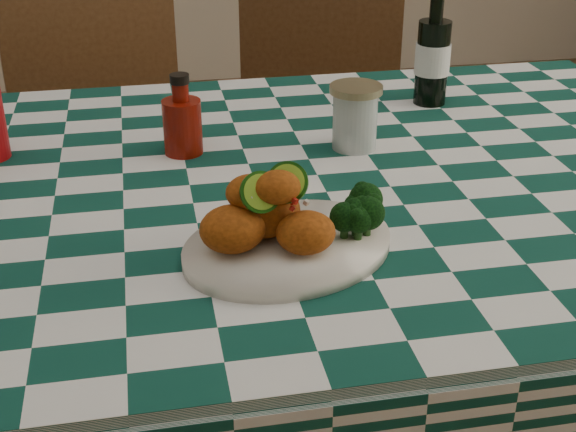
{
  "coord_description": "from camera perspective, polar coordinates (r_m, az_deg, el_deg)",
  "views": [
    {
      "loc": [
        -0.17,
        -1.14,
        1.32
      ],
      "look_at": [
        0.01,
        -0.24,
        0.84
      ],
      "focal_mm": 50.0,
      "sensor_mm": 36.0,
      "label": 1
    }
  ],
  "objects": [
    {
      "name": "plate",
      "position": [
        1.06,
        0.0,
        -2.2
      ],
      "size": [
        0.36,
        0.32,
        0.02
      ],
      "primitive_type": null,
      "rotation": [
        0.0,
        0.0,
        0.38
      ],
      "color": "silver",
      "rests_on": "dining_table"
    },
    {
      "name": "beer_bottle",
      "position": [
        1.6,
        10.32,
        11.86
      ],
      "size": [
        0.08,
        0.08,
        0.23
      ],
      "primitive_type": null,
      "rotation": [
        0.0,
        0.0,
        0.14
      ],
      "color": "black",
      "rests_on": "dining_table"
    },
    {
      "name": "mason_jar",
      "position": [
        1.38,
        4.79,
        7.03
      ],
      "size": [
        0.1,
        0.1,
        0.11
      ],
      "primitive_type": null,
      "rotation": [
        0.0,
        0.0,
        -0.16
      ],
      "color": "#B2BCBA",
      "rests_on": "dining_table"
    },
    {
      "name": "wooden_chair_right",
      "position": [
        2.12,
        1.48,
        4.01
      ],
      "size": [
        0.57,
        0.58,
        0.96
      ],
      "primitive_type": null,
      "rotation": [
        0.0,
        0.0,
        -0.36
      ],
      "color": "#472814",
      "rests_on": "ground"
    },
    {
      "name": "ketchup_bottle",
      "position": [
        1.36,
        -7.57,
        7.18
      ],
      "size": [
        0.09,
        0.09,
        0.14
      ],
      "primitive_type": null,
      "rotation": [
        0.0,
        0.0,
        0.4
      ],
      "color": "#6E0F05",
      "rests_on": "dining_table"
    },
    {
      "name": "broccoli_side",
      "position": [
        1.08,
        4.95,
        0.26
      ],
      "size": [
        0.07,
        0.07,
        0.05
      ],
      "primitive_type": null,
      "color": "black",
      "rests_on": "plate"
    },
    {
      "name": "dining_table",
      "position": [
        1.48,
        -2.11,
        -11.35
      ],
      "size": [
        1.66,
        1.06,
        0.79
      ],
      "primitive_type": null,
      "color": "#0D3E33",
      "rests_on": "ground"
    },
    {
      "name": "wooden_chair_left",
      "position": [
        2.03,
        -11.94,
        2.02
      ],
      "size": [
        0.51,
        0.53,
        0.94
      ],
      "primitive_type": null,
      "rotation": [
        0.0,
        0.0,
        0.21
      ],
      "color": "#472814",
      "rests_on": "ground"
    },
    {
      "name": "fried_chicken_pile",
      "position": [
        1.03,
        -0.83,
        0.64
      ],
      "size": [
        0.16,
        0.12,
        0.1
      ],
      "primitive_type": null,
      "color": "#B04D11",
      "rests_on": "plate"
    }
  ]
}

